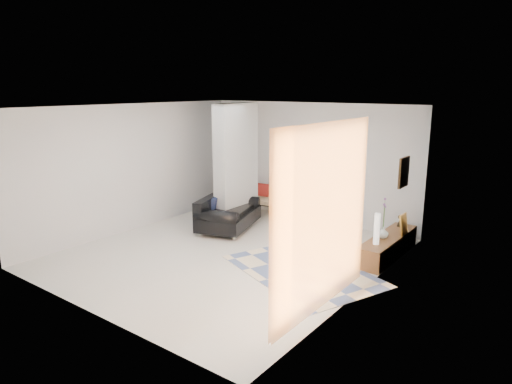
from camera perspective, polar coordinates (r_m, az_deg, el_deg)
The scene contains 17 objects.
floor at distance 8.94m, azimuth -3.43°, elevation -7.66°, with size 6.00×6.00×0.00m, color silver.
ceiling at distance 8.37m, azimuth -3.69°, elevation 10.58°, with size 6.00×6.00×0.00m, color white.
wall_back at distance 10.97m, azimuth 6.64°, elevation 3.74°, with size 6.00×6.00×0.00m, color silver.
wall_front at distance 6.62m, azimuth -20.59°, elevation -3.21°, with size 6.00×6.00×0.00m, color silver.
wall_left at distance 10.51m, azimuth -15.10°, elevation 2.97°, with size 6.00×6.00×0.00m, color silver.
wall_right at distance 7.13m, azimuth 13.59°, elevation -1.60°, with size 6.00×6.00×0.00m, color silver.
partition_column at distance 10.44m, azimuth -2.49°, elevation 3.35°, with size 0.35×1.20×2.80m, color #A8ADAF.
hallway_door at distance 12.17m, azimuth -2.08°, elevation 2.93°, with size 0.85×0.06×2.04m, color white.
curtain at distance 6.14m, azimuth 8.65°, elevation -3.24°, with size 2.55×2.55×0.00m, color #FF9E43.
wall_art at distance 8.64m, azimuth 17.99°, elevation 2.36°, with size 0.04×0.45×0.55m, color #35210E.
media_console at distance 9.07m, azimuth 16.16°, elevation -6.49°, with size 0.45×1.96×0.80m.
loveseat at distance 10.34m, azimuth -3.75°, elevation -2.73°, with size 1.45×1.90×0.76m.
daybed at distance 11.64m, azimuth -0.51°, elevation -0.53°, with size 1.59×0.78×0.77m.
area_rug at distance 8.15m, azimuth 5.84°, elevation -9.76°, with size 2.69×1.79×0.01m, color beige.
cylinder_lamp at distance 8.43m, azimuth 14.86°, elevation -4.48°, with size 0.10×0.10×0.57m, color silver.
bronze_figurine at distance 9.66m, azimuth 17.56°, elevation -3.44°, with size 0.12×0.12×0.24m, color black, non-canonical shape.
vase at distance 8.84m, azimuth 15.58°, elevation -4.89°, with size 0.21×0.21×0.22m, color white.
Camera 1 is at (5.42, -6.37, 3.16)m, focal length 32.00 mm.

